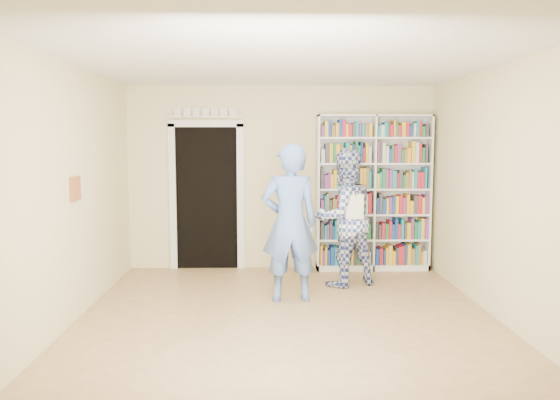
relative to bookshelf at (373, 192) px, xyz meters
name	(u,v)px	position (x,y,z in m)	size (l,w,h in m)	color
floor	(287,322)	(-1.35, -2.34, -1.15)	(5.00, 5.00, 0.00)	#957148
ceiling	(288,61)	(-1.35, -2.34, 1.55)	(5.00, 5.00, 0.00)	white
wall_back	(281,178)	(-1.35, 0.16, 0.20)	(4.50, 4.50, 0.00)	beige
wall_left	(67,195)	(-3.60, -2.34, 0.20)	(5.00, 5.00, 0.00)	beige
wall_right	(504,194)	(0.90, -2.34, 0.20)	(5.00, 5.00, 0.00)	beige
bookshelf	(373,192)	(0.00, 0.00, 0.00)	(1.65, 0.31, 2.27)	white
doorway	(207,190)	(-2.45, 0.13, 0.03)	(1.10, 0.08, 2.43)	black
wall_art	(76,189)	(-3.58, -2.14, 0.25)	(0.03, 0.25, 0.25)	brown
man_blue	(290,223)	(-1.29, -1.56, -0.21)	(0.68, 0.45, 1.87)	#5C83CE
man_plaid	(344,218)	(-0.55, -0.87, -0.26)	(0.87, 0.68, 1.79)	navy
paper_sheet	(355,207)	(-0.46, -1.14, -0.07)	(0.23, 0.01, 0.32)	white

